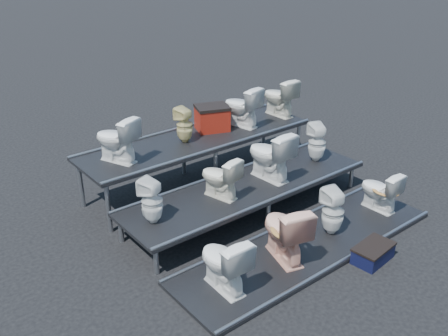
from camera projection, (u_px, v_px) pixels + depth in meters
ground at (247, 211)px, 7.99m from camera, size 80.00×80.00×0.00m
tier_front at (307, 246)px, 7.05m from camera, size 4.20×1.20×0.06m
tier_mid at (247, 199)px, 7.89m from camera, size 4.20×1.20×0.46m
tier_back at (199, 161)px, 8.72m from camera, size 4.20×1.20×0.86m
toilet_0 at (224, 262)px, 6.02m from camera, size 0.45×0.75×0.75m
toilet_1 at (285, 231)px, 6.59m from camera, size 0.68×0.91×0.83m
toilet_2 at (333, 211)px, 7.17m from camera, size 0.38×0.38×0.71m
toilet_3 at (380, 190)px, 7.81m from camera, size 0.38×0.65×0.66m
toilet_4 at (152, 201)px, 6.69m from camera, size 0.38×0.38×0.65m
toilet_5 at (220, 177)px, 7.34m from camera, size 0.49×0.69×0.64m
toilet_6 at (270, 155)px, 7.87m from camera, size 0.50×0.82×0.81m
toilet_7 at (317, 142)px, 8.52m from camera, size 0.39×0.39×0.67m
toilet_8 at (116, 139)px, 7.52m from camera, size 0.64×0.81×0.72m
toilet_9 at (184, 125)px, 8.25m from camera, size 0.32×0.33×0.60m
toilet_10 at (242, 106)px, 8.92m from camera, size 0.54×0.78×0.73m
toilet_11 at (279, 97)px, 9.45m from camera, size 0.41×0.71×0.72m
red_crate at (212, 119)px, 8.81m from camera, size 0.66×0.60×0.39m
step_stool at (373, 254)px, 6.75m from camera, size 0.60×0.40×0.21m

